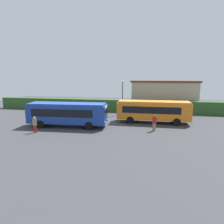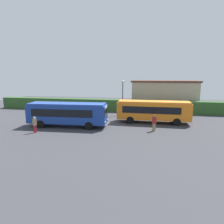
% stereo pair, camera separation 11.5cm
% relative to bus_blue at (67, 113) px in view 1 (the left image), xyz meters
% --- Properties ---
extents(ground_plane, '(64.00, 64.00, 0.00)m').
position_rel_bus_blue_xyz_m(ground_plane, '(3.59, 1.79, -1.75)').
color(ground_plane, '#38383D').
extents(bus_blue, '(10.08, 3.05, 3.02)m').
position_rel_bus_blue_xyz_m(bus_blue, '(0.00, 0.00, 0.00)').
color(bus_blue, navy).
rests_on(bus_blue, ground_plane).
extents(bus_orange, '(9.85, 2.52, 3.00)m').
position_rel_bus_blue_xyz_m(bus_orange, '(10.66, 4.11, -0.01)').
color(bus_orange, orange).
rests_on(bus_orange, ground_plane).
extents(person_left, '(0.42, 0.46, 1.85)m').
position_rel_bus_blue_xyz_m(person_left, '(-2.56, -3.24, -0.76)').
color(person_left, maroon).
rests_on(person_left, ground_plane).
extents(person_center, '(0.35, 0.45, 1.79)m').
position_rel_bus_blue_xyz_m(person_center, '(-2.16, 3.17, -0.80)').
color(person_center, maroon).
rests_on(person_center, ground_plane).
extents(person_right, '(0.46, 0.50, 1.75)m').
position_rel_bus_blue_xyz_m(person_right, '(9.00, 6.13, -0.83)').
color(person_right, olive).
rests_on(person_right, ground_plane).
extents(person_far, '(0.50, 0.47, 1.93)m').
position_rel_bus_blue_xyz_m(person_far, '(10.72, -0.00, -0.72)').
color(person_far, olive).
rests_on(person_far, ground_plane).
extents(hedge_row, '(44.00, 1.51, 2.15)m').
position_rel_bus_blue_xyz_m(hedge_row, '(3.59, 11.74, -0.68)').
color(hedge_row, '#2D5426').
rests_on(hedge_row, ground_plane).
extents(depot_building, '(12.28, 6.69, 5.49)m').
position_rel_bus_blue_xyz_m(depot_building, '(12.79, 16.39, 1.00)').
color(depot_building, tan).
rests_on(depot_building, ground_plane).
extents(lamppost, '(0.36, 0.36, 5.66)m').
position_rel_bus_blue_xyz_m(lamppost, '(5.77, 8.95, 1.78)').
color(lamppost, '#38383D').
rests_on(lamppost, ground_plane).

